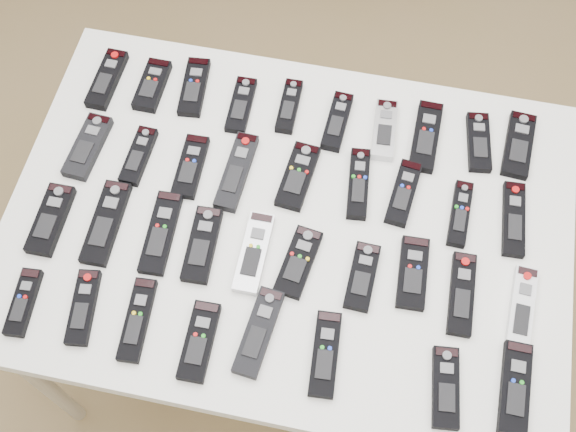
% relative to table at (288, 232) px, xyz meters
% --- Properties ---
extents(ground, '(4.00, 4.00, 0.00)m').
position_rel_table_xyz_m(ground, '(0.06, 0.10, -0.72)').
color(ground, olive).
rests_on(ground, ground).
extents(table, '(1.25, 0.88, 0.78)m').
position_rel_table_xyz_m(table, '(0.00, 0.00, 0.00)').
color(table, white).
rests_on(table, ground).
extents(remote_0, '(0.06, 0.17, 0.02)m').
position_rel_table_xyz_m(remote_0, '(-0.51, 0.28, 0.07)').
color(remote_0, black).
rests_on(remote_0, table).
extents(remote_1, '(0.06, 0.15, 0.02)m').
position_rel_table_xyz_m(remote_1, '(-0.40, 0.29, 0.07)').
color(remote_1, black).
rests_on(remote_1, table).
extents(remote_2, '(0.07, 0.17, 0.02)m').
position_rel_table_xyz_m(remote_2, '(-0.30, 0.31, 0.07)').
color(remote_2, black).
rests_on(remote_2, table).
extents(remote_3, '(0.05, 0.16, 0.02)m').
position_rel_table_xyz_m(remote_3, '(-0.17, 0.28, 0.07)').
color(remote_3, black).
rests_on(remote_3, table).
extents(remote_4, '(0.04, 0.15, 0.02)m').
position_rel_table_xyz_m(remote_4, '(-0.06, 0.30, 0.07)').
color(remote_4, black).
rests_on(remote_4, table).
extents(remote_5, '(0.05, 0.16, 0.02)m').
position_rel_table_xyz_m(remote_5, '(0.06, 0.27, 0.07)').
color(remote_5, black).
rests_on(remote_5, table).
extents(remote_6, '(0.06, 0.16, 0.02)m').
position_rel_table_xyz_m(remote_6, '(0.18, 0.27, 0.07)').
color(remote_6, '#B7B7BC').
rests_on(remote_6, table).
extents(remote_7, '(0.06, 0.19, 0.02)m').
position_rel_table_xyz_m(remote_7, '(0.27, 0.28, 0.07)').
color(remote_7, black).
rests_on(remote_7, table).
extents(remote_8, '(0.07, 0.16, 0.02)m').
position_rel_table_xyz_m(remote_8, '(0.40, 0.29, 0.07)').
color(remote_8, black).
rests_on(remote_8, table).
extents(remote_9, '(0.07, 0.18, 0.02)m').
position_rel_table_xyz_m(remote_9, '(0.49, 0.30, 0.07)').
color(remote_9, black).
rests_on(remote_9, table).
extents(remote_10, '(0.07, 0.17, 0.02)m').
position_rel_table_xyz_m(remote_10, '(-0.49, 0.09, 0.07)').
color(remote_10, black).
rests_on(remote_10, table).
extents(remote_11, '(0.05, 0.15, 0.02)m').
position_rel_table_xyz_m(remote_11, '(-0.37, 0.09, 0.07)').
color(remote_11, black).
rests_on(remote_11, table).
extents(remote_12, '(0.06, 0.16, 0.02)m').
position_rel_table_xyz_m(remote_12, '(-0.25, 0.09, 0.07)').
color(remote_12, black).
rests_on(remote_12, table).
extents(remote_13, '(0.06, 0.20, 0.02)m').
position_rel_table_xyz_m(remote_13, '(-0.14, 0.09, 0.07)').
color(remote_13, black).
rests_on(remote_13, table).
extents(remote_14, '(0.08, 0.17, 0.02)m').
position_rel_table_xyz_m(remote_14, '(0.00, 0.11, 0.07)').
color(remote_14, black).
rests_on(remote_14, table).
extents(remote_15, '(0.06, 0.18, 0.02)m').
position_rel_table_xyz_m(remote_15, '(0.14, 0.12, 0.07)').
color(remote_15, black).
rests_on(remote_15, table).
extents(remote_16, '(0.07, 0.17, 0.02)m').
position_rel_table_xyz_m(remote_16, '(0.24, 0.11, 0.07)').
color(remote_16, black).
rests_on(remote_16, table).
extents(remote_17, '(0.04, 0.16, 0.02)m').
position_rel_table_xyz_m(remote_17, '(0.37, 0.09, 0.07)').
color(remote_17, black).
rests_on(remote_17, table).
extents(remote_18, '(0.06, 0.18, 0.02)m').
position_rel_table_xyz_m(remote_18, '(0.49, 0.10, 0.07)').
color(remote_18, black).
rests_on(remote_18, table).
extents(remote_19, '(0.06, 0.17, 0.02)m').
position_rel_table_xyz_m(remote_19, '(-0.51, -0.11, 0.07)').
color(remote_19, black).
rests_on(remote_19, table).
extents(remote_20, '(0.06, 0.20, 0.02)m').
position_rel_table_xyz_m(remote_20, '(-0.39, -0.09, 0.07)').
color(remote_20, black).
rests_on(remote_20, table).
extents(remote_21, '(0.06, 0.20, 0.02)m').
position_rel_table_xyz_m(remote_21, '(-0.26, -0.09, 0.07)').
color(remote_21, black).
rests_on(remote_21, table).
extents(remote_22, '(0.07, 0.18, 0.02)m').
position_rel_table_xyz_m(remote_22, '(-0.17, -0.10, 0.07)').
color(remote_22, black).
rests_on(remote_22, table).
extents(remote_23, '(0.05, 0.19, 0.02)m').
position_rel_table_xyz_m(remote_23, '(-0.06, -0.10, 0.07)').
color(remote_23, '#B7B7BC').
rests_on(remote_23, table).
extents(remote_24, '(0.08, 0.17, 0.02)m').
position_rel_table_xyz_m(remote_24, '(0.04, -0.10, 0.07)').
color(remote_24, black).
rests_on(remote_24, table).
extents(remote_25, '(0.06, 0.15, 0.02)m').
position_rel_table_xyz_m(remote_25, '(0.18, -0.11, 0.07)').
color(remote_25, black).
rests_on(remote_25, table).
extents(remote_26, '(0.07, 0.17, 0.02)m').
position_rel_table_xyz_m(remote_26, '(0.29, -0.08, 0.07)').
color(remote_26, black).
rests_on(remote_26, table).
extents(remote_27, '(0.05, 0.18, 0.02)m').
position_rel_table_xyz_m(remote_27, '(0.39, -0.10, 0.07)').
color(remote_27, black).
rests_on(remote_27, table).
extents(remote_28, '(0.06, 0.19, 0.02)m').
position_rel_table_xyz_m(remote_28, '(0.52, -0.11, 0.07)').
color(remote_28, silver).
rests_on(remote_28, table).
extents(remote_29, '(0.05, 0.15, 0.02)m').
position_rel_table_xyz_m(remote_29, '(-0.50, -0.31, 0.07)').
color(remote_29, black).
rests_on(remote_29, table).
extents(remote_30, '(0.07, 0.17, 0.02)m').
position_rel_table_xyz_m(remote_30, '(-0.37, -0.29, 0.07)').
color(remote_30, black).
rests_on(remote_30, table).
extents(remote_31, '(0.06, 0.18, 0.02)m').
position_rel_table_xyz_m(remote_31, '(-0.26, -0.29, 0.07)').
color(remote_31, black).
rests_on(remote_31, table).
extents(remote_32, '(0.06, 0.17, 0.02)m').
position_rel_table_xyz_m(remote_32, '(-0.12, -0.31, 0.07)').
color(remote_32, black).
rests_on(remote_32, table).
extents(remote_33, '(0.07, 0.19, 0.02)m').
position_rel_table_xyz_m(remote_33, '(-0.01, -0.27, 0.07)').
color(remote_33, black).
rests_on(remote_33, table).
extents(remote_34, '(0.06, 0.18, 0.02)m').
position_rel_table_xyz_m(remote_34, '(0.14, -0.29, 0.07)').
color(remote_34, black).
rests_on(remote_34, table).
extents(remote_35, '(0.07, 0.17, 0.02)m').
position_rel_table_xyz_m(remote_35, '(0.38, -0.31, 0.07)').
color(remote_35, black).
rests_on(remote_35, table).
extents(remote_36, '(0.06, 0.18, 0.02)m').
position_rel_table_xyz_m(remote_36, '(0.51, -0.28, 0.07)').
color(remote_36, black).
rests_on(remote_36, table).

